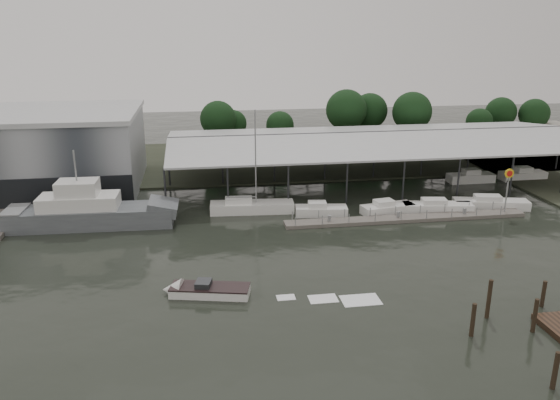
{
  "coord_description": "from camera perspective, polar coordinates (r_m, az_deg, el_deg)",
  "views": [
    {
      "loc": [
        -8.22,
        -45.48,
        20.8
      ],
      "look_at": [
        0.77,
        11.91,
        2.5
      ],
      "focal_mm": 35.0,
      "sensor_mm": 36.0,
      "label": 1
    }
  ],
  "objects": [
    {
      "name": "grey_trawler",
      "position": [
        63.2,
        -19.08,
        -1.21
      ],
      "size": [
        18.54,
        4.92,
        8.84
      ],
      "rotation": [
        0.0,
        0.0,
        -0.03
      ],
      "color": "slate",
      "rests_on": "ground"
    },
    {
      "name": "white_sailboat",
      "position": [
        64.6,
        -3.09,
        -0.72
      ],
      "size": [
        9.99,
        3.28,
        12.31
      ],
      "rotation": [
        0.0,
        0.0,
        -0.07
      ],
      "color": "white",
      "rests_on": "ground"
    },
    {
      "name": "moored_cruiser_3",
      "position": [
        70.64,
        21.13,
        -0.33
      ],
      "size": [
        9.05,
        4.12,
        1.7
      ],
      "rotation": [
        0.0,
        0.0,
        -0.23
      ],
      "color": "white",
      "rests_on": "ground"
    },
    {
      "name": "moored_cruiser_2",
      "position": [
        67.2,
        16.09,
        -0.7
      ],
      "size": [
        8.34,
        3.45,
        1.7
      ],
      "rotation": [
        0.0,
        0.0,
        -0.16
      ],
      "color": "white",
      "rests_on": "ground"
    },
    {
      "name": "horizon_tree_line",
      "position": [
        99.89,
        10.19,
        8.79
      ],
      "size": [
        64.62,
        11.6,
        10.74
      ],
      "color": "black",
      "rests_on": "ground"
    },
    {
      "name": "moored_cruiser_1",
      "position": [
        65.32,
        11.14,
        -0.86
      ],
      "size": [
        6.58,
        3.26,
        1.7
      ],
      "rotation": [
        0.0,
        0.0,
        0.17
      ],
      "color": "white",
      "rests_on": "ground"
    },
    {
      "name": "moored_cruiser_0",
      "position": [
        63.61,
        4.27,
        -1.07
      ],
      "size": [
        6.23,
        3.03,
        1.7
      ],
      "rotation": [
        0.0,
        0.0,
        -0.14
      ],
      "color": "white",
      "rests_on": "ground"
    },
    {
      "name": "land_strip_far",
      "position": [
        90.27,
        -3.45,
        4.2
      ],
      "size": [
        140.0,
        30.0,
        0.3
      ],
      "color": "#32382A",
      "rests_on": "ground"
    },
    {
      "name": "floating_dock",
      "position": [
        63.57,
        13.05,
        -1.89
      ],
      "size": [
        28.0,
        2.0,
        1.4
      ],
      "color": "slate",
      "rests_on": "ground"
    },
    {
      "name": "storage_warehouse",
      "position": [
        79.5,
        -23.21,
        4.82
      ],
      "size": [
        24.5,
        20.5,
        10.5
      ],
      "color": "#91969A",
      "rests_on": "ground"
    },
    {
      "name": "ground",
      "position": [
        50.68,
        1.23,
        -6.75
      ],
      "size": [
        200.0,
        200.0,
        0.0
      ],
      "primitive_type": "plane",
      "color": "black",
      "rests_on": "ground"
    },
    {
      "name": "mooring_pilings",
      "position": [
        42.57,
        24.53,
        -11.95
      ],
      "size": [
        7.85,
        9.78,
        3.71
      ],
      "color": "#2D2416",
      "rests_on": "ground"
    },
    {
      "name": "covered_boat_shed",
      "position": [
        79.06,
        9.93,
        6.53
      ],
      "size": [
        58.24,
        24.0,
        6.96
      ],
      "color": "#B8BBBD",
      "rests_on": "ground"
    },
    {
      "name": "speedboat_underway",
      "position": [
        45.51,
        -8.07,
        -9.34
      ],
      "size": [
        17.9,
        5.9,
        2.0
      ],
      "rotation": [
        0.0,
        0.0,
        2.91
      ],
      "color": "white",
      "rests_on": "ground"
    },
    {
      "name": "shell_fuel_sign",
      "position": [
        67.84,
        22.74,
        1.7
      ],
      "size": [
        1.1,
        0.18,
        5.55
      ],
      "color": "gray",
      "rests_on": "ground"
    }
  ]
}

